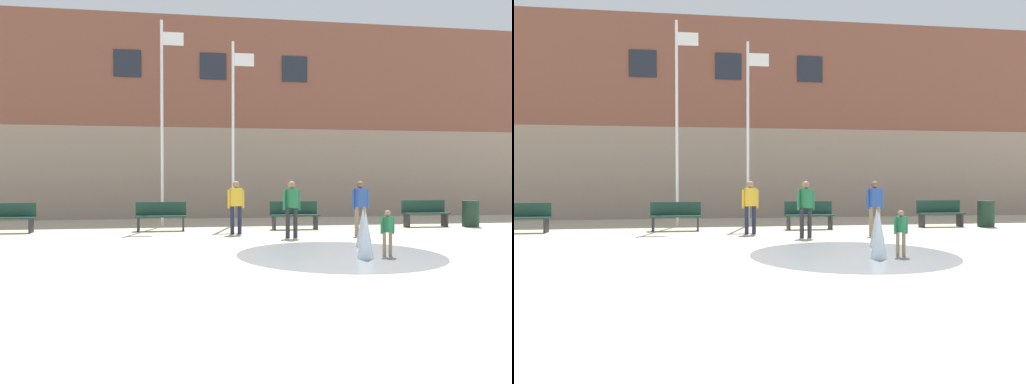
% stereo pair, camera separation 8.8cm
% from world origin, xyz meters
% --- Properties ---
extents(ground_plane, '(100.00, 100.00, 0.00)m').
position_xyz_m(ground_plane, '(0.00, 0.00, 0.00)').
color(ground_plane, '#BCB299').
extents(library_building, '(36.00, 6.05, 8.47)m').
position_xyz_m(library_building, '(0.00, 18.24, 4.24)').
color(library_building, gray).
rests_on(library_building, ground).
extents(splash_fountain, '(4.47, 4.47, 0.99)m').
position_xyz_m(splash_fountain, '(2.38, 4.68, 0.30)').
color(splash_fountain, gray).
rests_on(splash_fountain, ground).
extents(park_bench_left_of_flagpoles, '(1.60, 0.44, 0.91)m').
position_xyz_m(park_bench_left_of_flagpoles, '(-6.62, 10.35, 0.48)').
color(park_bench_left_of_flagpoles, '#28282D').
rests_on(park_bench_left_of_flagpoles, ground).
extents(park_bench_center, '(1.60, 0.44, 0.91)m').
position_xyz_m(park_bench_center, '(-2.01, 10.32, 0.48)').
color(park_bench_center, '#28282D').
rests_on(park_bench_center, ground).
extents(park_bench_under_right_flagpole, '(1.60, 0.44, 0.91)m').
position_xyz_m(park_bench_under_right_flagpole, '(2.32, 10.17, 0.48)').
color(park_bench_under_right_flagpole, '#28282D').
rests_on(park_bench_under_right_flagpole, ground).
extents(park_bench_near_trashcan, '(1.60, 0.44, 0.91)m').
position_xyz_m(park_bench_near_trashcan, '(7.00, 10.35, 0.48)').
color(park_bench_near_trashcan, '#28282D').
rests_on(park_bench_near_trashcan, ground).
extents(adult_in_red, '(0.50, 0.27, 1.59)m').
position_xyz_m(adult_in_red, '(0.24, 8.95, 0.93)').
color(adult_in_red, '#1E233D').
rests_on(adult_in_red, ground).
extents(child_with_pink_shirt, '(0.31, 0.24, 0.99)m').
position_xyz_m(child_with_pink_shirt, '(2.93, 4.17, 0.58)').
color(child_with_pink_shirt, '#89755B').
rests_on(child_with_pink_shirt, ground).
extents(adult_near_bench, '(0.50, 0.39, 1.59)m').
position_xyz_m(adult_near_bench, '(1.67, 7.78, 0.93)').
color(adult_near_bench, '#28282D').
rests_on(adult_near_bench, ground).
extents(adult_watching, '(0.50, 0.31, 1.59)m').
position_xyz_m(adult_watching, '(3.79, 8.07, 0.93)').
color(adult_watching, '#89755B').
rests_on(adult_watching, ground).
extents(flagpole_left, '(0.80, 0.10, 7.13)m').
position_xyz_m(flagpole_left, '(-1.98, 11.81, 3.80)').
color(flagpole_left, silver).
rests_on(flagpole_left, ground).
extents(flagpole_right, '(0.80, 0.10, 6.50)m').
position_xyz_m(flagpole_right, '(0.50, 11.81, 3.48)').
color(flagpole_right, silver).
rests_on(flagpole_right, ground).
extents(trash_can, '(0.56, 0.56, 0.90)m').
position_xyz_m(trash_can, '(8.56, 10.09, 0.45)').
color(trash_can, '#193323').
rests_on(trash_can, ground).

